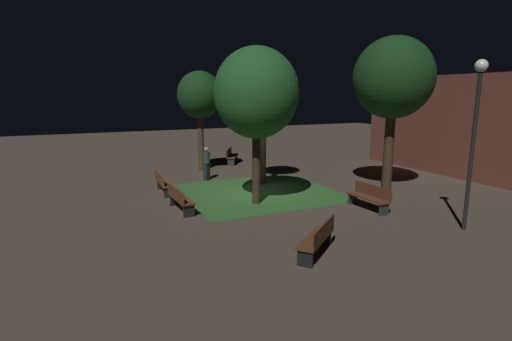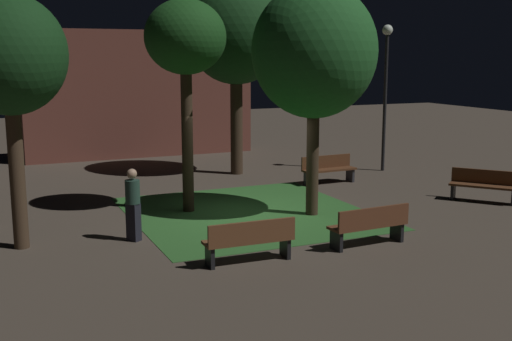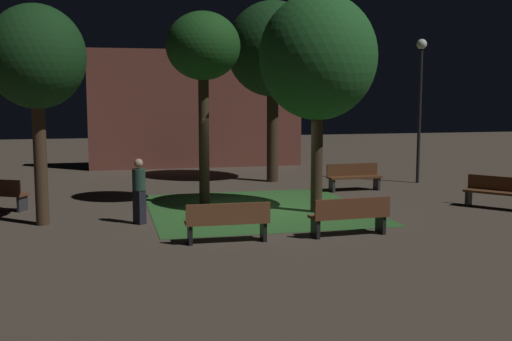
{
  "view_description": "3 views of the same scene",
  "coord_description": "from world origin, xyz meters",
  "px_view_note": "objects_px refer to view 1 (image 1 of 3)",
  "views": [
    {
      "loc": [
        14.68,
        -6.71,
        4.12
      ],
      "look_at": [
        -0.17,
        0.14,
        0.89
      ],
      "focal_mm": 27.45,
      "sensor_mm": 36.0,
      "label": 1
    },
    {
      "loc": [
        -6.07,
        -14.48,
        4.01
      ],
      "look_at": [
        0.62,
        0.7,
        1.0
      ],
      "focal_mm": 44.26,
      "sensor_mm": 36.0,
      "label": 2
    },
    {
      "loc": [
        -3.85,
        -16.57,
        3.18
      ],
      "look_at": [
        0.2,
        0.53,
        1.03
      ],
      "focal_mm": 44.3,
      "sensor_mm": 36.0,
      "label": 3
    }
  ],
  "objects_px": {
    "bench_back_row": "(179,198)",
    "bench_by_lamp": "(231,155)",
    "lamp_post_path_center": "(476,119)",
    "pedestrian": "(207,163)",
    "tree_back_right": "(200,96)",
    "tree_back_left": "(263,87)",
    "bench_near_trees": "(163,182)",
    "tree_lawn_side": "(256,94)",
    "bench_front_left": "(369,196)",
    "bench_path_side": "(318,238)",
    "tree_tall_center": "(393,79)"
  },
  "relations": [
    {
      "from": "bench_back_row",
      "to": "pedestrian",
      "type": "distance_m",
      "value": 5.15
    },
    {
      "from": "bench_near_trees",
      "to": "lamp_post_path_center",
      "type": "xyz_separation_m",
      "value": [
        8.35,
        7.47,
        2.91
      ]
    },
    {
      "from": "bench_front_left",
      "to": "lamp_post_path_center",
      "type": "height_order",
      "value": "lamp_post_path_center"
    },
    {
      "from": "lamp_post_path_center",
      "to": "pedestrian",
      "type": "distance_m",
      "value": 11.54
    },
    {
      "from": "tree_back_left",
      "to": "lamp_post_path_center",
      "type": "bearing_deg",
      "value": 19.82
    },
    {
      "from": "bench_back_row",
      "to": "bench_front_left",
      "type": "xyz_separation_m",
      "value": [
        2.63,
        6.27,
        0.0
      ]
    },
    {
      "from": "bench_front_left",
      "to": "bench_by_lamp",
      "type": "distance_m",
      "value": 10.96
    },
    {
      "from": "bench_near_trees",
      "to": "tree_back_left",
      "type": "relative_size",
      "value": 0.33
    },
    {
      "from": "pedestrian",
      "to": "bench_by_lamp",
      "type": "bearing_deg",
      "value": 143.9
    },
    {
      "from": "bench_near_trees",
      "to": "tree_tall_center",
      "type": "bearing_deg",
      "value": 69.45
    },
    {
      "from": "tree_back_left",
      "to": "lamp_post_path_center",
      "type": "xyz_separation_m",
      "value": [
        8.16,
        2.94,
        -0.99
      ]
    },
    {
      "from": "bench_by_lamp",
      "to": "tree_lawn_side",
      "type": "distance_m",
      "value": 9.49
    },
    {
      "from": "tree_tall_center",
      "to": "bench_back_row",
      "type": "bearing_deg",
      "value": -93.7
    },
    {
      "from": "tree_back_right",
      "to": "bench_back_row",
      "type": "bearing_deg",
      "value": -22.97
    },
    {
      "from": "bench_path_side",
      "to": "tree_lawn_side",
      "type": "height_order",
      "value": "tree_lawn_side"
    },
    {
      "from": "bench_by_lamp",
      "to": "pedestrian",
      "type": "bearing_deg",
      "value": -36.1
    },
    {
      "from": "bench_back_row",
      "to": "bench_by_lamp",
      "type": "xyz_separation_m",
      "value": [
        -8.27,
        5.19,
        0.0
      ]
    },
    {
      "from": "bench_by_lamp",
      "to": "pedestrian",
      "type": "distance_m",
      "value": 4.66
    },
    {
      "from": "bench_by_lamp",
      "to": "pedestrian",
      "type": "relative_size",
      "value": 1.12
    },
    {
      "from": "lamp_post_path_center",
      "to": "pedestrian",
      "type": "xyz_separation_m",
      "value": [
        -10.08,
        -5.02,
        -2.54
      ]
    },
    {
      "from": "tree_back_right",
      "to": "lamp_post_path_center",
      "type": "relative_size",
      "value": 1.04
    },
    {
      "from": "tree_tall_center",
      "to": "pedestrian",
      "type": "distance_m",
      "value": 9.14
    },
    {
      "from": "bench_path_side",
      "to": "tree_lawn_side",
      "type": "relative_size",
      "value": 0.29
    },
    {
      "from": "bench_back_row",
      "to": "tree_back_left",
      "type": "relative_size",
      "value": 0.34
    },
    {
      "from": "bench_path_side",
      "to": "bench_front_left",
      "type": "height_order",
      "value": "same"
    },
    {
      "from": "bench_by_lamp",
      "to": "tree_lawn_side",
      "type": "height_order",
      "value": "tree_lawn_side"
    },
    {
      "from": "bench_back_row",
      "to": "lamp_post_path_center",
      "type": "relative_size",
      "value": 0.36
    },
    {
      "from": "bench_front_left",
      "to": "bench_near_trees",
      "type": "bearing_deg",
      "value": -130.82
    },
    {
      "from": "tree_tall_center",
      "to": "tree_back_right",
      "type": "bearing_deg",
      "value": -140.52
    },
    {
      "from": "bench_back_row",
      "to": "bench_near_trees",
      "type": "bearing_deg",
      "value": -180.0
    },
    {
      "from": "bench_path_side",
      "to": "tree_back_left",
      "type": "relative_size",
      "value": 0.31
    },
    {
      "from": "bench_path_side",
      "to": "bench_front_left",
      "type": "distance_m",
      "value": 4.8
    },
    {
      "from": "tree_tall_center",
      "to": "pedestrian",
      "type": "bearing_deg",
      "value": -127.95
    },
    {
      "from": "bench_near_trees",
      "to": "bench_back_row",
      "type": "bearing_deg",
      "value": 0.0
    },
    {
      "from": "pedestrian",
      "to": "tree_lawn_side",
      "type": "bearing_deg",
      "value": 5.57
    },
    {
      "from": "bench_front_left",
      "to": "tree_lawn_side",
      "type": "xyz_separation_m",
      "value": [
        -2.44,
        -3.36,
        3.63
      ]
    },
    {
      "from": "bench_back_row",
      "to": "bench_by_lamp",
      "type": "distance_m",
      "value": 9.76
    },
    {
      "from": "tree_back_left",
      "to": "lamp_post_path_center",
      "type": "height_order",
      "value": "tree_back_left"
    },
    {
      "from": "bench_by_lamp",
      "to": "tree_back_left",
      "type": "distance_m",
      "value": 6.92
    },
    {
      "from": "bench_near_trees",
      "to": "pedestrian",
      "type": "xyz_separation_m",
      "value": [
        -1.73,
        2.45,
        0.37
      ]
    },
    {
      "from": "bench_path_side",
      "to": "tree_tall_center",
      "type": "relative_size",
      "value": 0.26
    },
    {
      "from": "tree_back_right",
      "to": "lamp_post_path_center",
      "type": "height_order",
      "value": "tree_back_right"
    },
    {
      "from": "tree_tall_center",
      "to": "bench_near_trees",
      "type": "bearing_deg",
      "value": -110.55
    },
    {
      "from": "tree_lawn_side",
      "to": "bench_back_row",
      "type": "bearing_deg",
      "value": -93.84
    },
    {
      "from": "bench_near_trees",
      "to": "tree_lawn_side",
      "type": "bearing_deg",
      "value": 44.31
    },
    {
      "from": "bench_back_row",
      "to": "pedestrian",
      "type": "xyz_separation_m",
      "value": [
        -4.52,
        2.45,
        0.37
      ]
    },
    {
      "from": "tree_back_right",
      "to": "bench_by_lamp",
      "type": "bearing_deg",
      "value": 122.21
    },
    {
      "from": "bench_near_trees",
      "to": "lamp_post_path_center",
      "type": "relative_size",
      "value": 0.36
    },
    {
      "from": "bench_back_row",
      "to": "tree_back_left",
      "type": "xyz_separation_m",
      "value": [
        -2.59,
        4.53,
        3.9
      ]
    },
    {
      "from": "bench_path_side",
      "to": "tree_lawn_side",
      "type": "distance_m",
      "value": 6.31
    }
  ]
}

